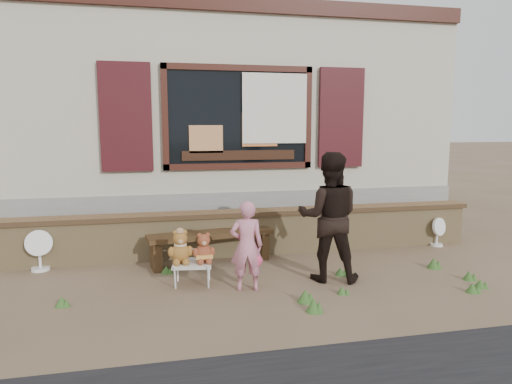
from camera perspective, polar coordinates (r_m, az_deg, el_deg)
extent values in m
plane|color=brown|center=(6.04, 1.22, -10.25)|extent=(80.00, 80.00, 0.00)
cube|color=#B1A98F|center=(10.17, -4.73, 11.01)|extent=(8.00, 5.00, 3.20)
cube|color=gray|center=(10.27, -4.59, -0.21)|extent=(8.04, 5.04, 0.80)
cube|color=black|center=(7.66, -2.19, 9.28)|extent=(2.30, 0.04, 1.50)
cube|color=#391810|center=(7.69, -2.20, 15.25)|extent=(2.50, 0.08, 0.10)
cube|color=#391810|center=(7.67, -2.13, 3.29)|extent=(2.50, 0.08, 0.10)
cube|color=#391810|center=(7.52, -11.32, 9.14)|extent=(0.10, 0.08, 1.70)
cube|color=#391810|center=(7.93, 6.51, 9.20)|extent=(0.10, 0.08, 1.70)
cube|color=#340E14|center=(7.52, -15.95, 8.98)|extent=(0.80, 0.07, 1.70)
cube|color=#340E14|center=(8.14, 10.59, 9.09)|extent=(0.80, 0.07, 1.70)
cube|color=silver|center=(7.72, 2.36, 10.38)|extent=(1.10, 0.02, 1.15)
cube|color=#391810|center=(7.90, -2.28, 22.44)|extent=(8.00, 0.12, 0.25)
cube|color=black|center=(7.64, -2.13, 4.63)|extent=(1.90, 0.06, 0.16)
cube|color=tan|center=(7.55, -6.28, 6.59)|extent=(0.55, 0.06, 0.45)
cube|color=#E08447|center=(7.69, 0.45, 7.79)|extent=(0.60, 0.06, 0.55)
cube|color=tan|center=(6.90, -0.70, -5.29)|extent=(7.00, 0.30, 0.60)
cube|color=brown|center=(6.83, -0.71, -2.59)|extent=(7.10, 0.36, 0.07)
cube|color=#342312|center=(6.42, -5.66, -5.29)|extent=(1.79, 0.66, 0.07)
cube|color=#342312|center=(6.31, -12.40, -7.84)|extent=(0.16, 0.34, 0.37)
cube|color=#342312|center=(6.72, 0.71, -6.65)|extent=(0.16, 0.34, 0.37)
cube|color=beige|center=(5.65, -7.95, -8.83)|extent=(0.51, 0.47, 0.04)
cylinder|color=silver|center=(5.54, -10.09, -10.77)|extent=(0.02, 0.02, 0.25)
cylinder|color=silver|center=(5.52, -5.98, -10.78)|extent=(0.02, 0.02, 0.25)
cylinder|color=silver|center=(5.88, -9.74, -9.64)|extent=(0.02, 0.02, 0.25)
cylinder|color=silver|center=(5.85, -5.88, -9.64)|extent=(0.02, 0.02, 0.25)
imported|color=pink|center=(5.36, -1.17, -6.75)|extent=(0.42, 0.30, 1.07)
imported|color=black|center=(5.72, 9.10, -3.08)|extent=(0.93, 0.83, 1.61)
cylinder|color=white|center=(6.83, -25.32, -8.66)|extent=(0.24, 0.24, 0.04)
cylinder|color=white|center=(6.79, -25.40, -7.45)|extent=(0.04, 0.04, 0.30)
cylinder|color=white|center=(6.74, -25.52, -5.70)|extent=(0.36, 0.18, 0.35)
cylinder|color=white|center=(7.95, 21.62, -6.14)|extent=(0.20, 0.20, 0.04)
cylinder|color=white|center=(7.92, 21.67, -5.27)|extent=(0.03, 0.03, 0.25)
cylinder|color=white|center=(7.88, 21.74, -4.01)|extent=(0.30, 0.19, 0.29)
cone|color=#355D25|center=(6.09, 10.49, -9.72)|extent=(0.14, 0.14, 0.11)
cone|color=#355D25|center=(6.18, -11.16, -9.49)|extent=(0.14, 0.14, 0.10)
cone|color=#355D25|center=(4.92, 7.20, -13.83)|extent=(0.16, 0.16, 0.15)
cone|color=#355D25|center=(5.45, -23.12, -12.46)|extent=(0.15, 0.15, 0.11)
cone|color=#355D25|center=(5.96, 25.41, -10.76)|extent=(0.15, 0.15, 0.12)
cone|color=#355D25|center=(6.71, 21.31, -8.26)|extent=(0.17, 0.17, 0.15)
cone|color=#355D25|center=(6.40, 25.06, -9.42)|extent=(0.14, 0.14, 0.12)
cone|color=#355D25|center=(5.46, 10.70, -11.95)|extent=(0.11, 0.11, 0.10)
cone|color=#355D25|center=(6.17, 26.22, -10.23)|extent=(0.15, 0.15, 0.10)
cone|color=#355D25|center=(5.16, 6.16, -12.77)|extent=(0.18, 0.18, 0.14)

